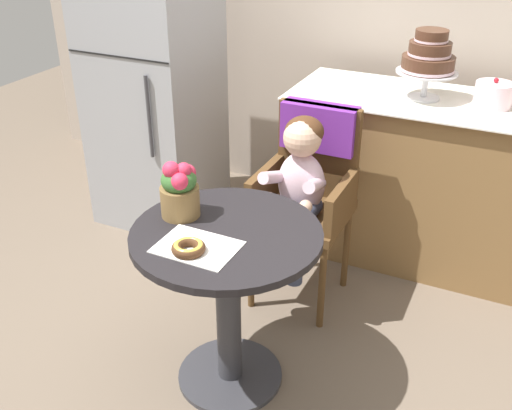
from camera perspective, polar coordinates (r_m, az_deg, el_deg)
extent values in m
plane|color=#6B5B4C|center=(2.66, -2.46, -15.96)|extent=(8.00, 8.00, 0.00)
cylinder|color=black|center=(2.22, -2.83, -2.88)|extent=(0.72, 0.72, 0.03)
cylinder|color=#333338|center=(2.43, -2.63, -10.15)|extent=(0.10, 0.10, 0.69)
cylinder|color=#333338|center=(2.65, -2.46, -15.81)|extent=(0.44, 0.44, 0.02)
cube|color=brown|center=(2.84, 4.36, -0.87)|extent=(0.42, 0.42, 0.04)
cube|color=brown|center=(2.88, 5.94, 5.18)|extent=(0.40, 0.04, 0.46)
cube|color=brown|center=(2.85, 0.89, 1.90)|extent=(0.04, 0.38, 0.18)
cube|color=brown|center=(2.73, 8.16, 0.34)|extent=(0.04, 0.38, 0.18)
cube|color=#6B2893|center=(2.84, 6.06, 7.40)|extent=(0.36, 0.11, 0.22)
cylinder|color=brown|center=(2.89, -0.48, -5.98)|extent=(0.03, 0.03, 0.45)
cylinder|color=brown|center=(2.78, 6.28, -7.76)|extent=(0.03, 0.03, 0.45)
cylinder|color=brown|center=(3.16, 2.37, -2.63)|extent=(0.03, 0.03, 0.45)
cylinder|color=brown|center=(3.06, 8.58, -4.10)|extent=(0.03, 0.03, 0.45)
ellipsoid|color=silver|center=(2.74, 4.34, 2.08)|extent=(0.22, 0.16, 0.30)
sphere|color=#E0B293|center=(2.64, 4.44, 6.40)|extent=(0.17, 0.17, 0.17)
ellipsoid|color=#4C2D19|center=(2.65, 4.62, 6.98)|extent=(0.17, 0.17, 0.14)
cylinder|color=silver|center=(2.68, 1.79, 2.67)|extent=(0.08, 0.23, 0.13)
sphere|color=#E0B293|center=(2.64, 1.28, 0.61)|extent=(0.06, 0.06, 0.06)
cylinder|color=silver|center=(2.61, 5.61, 1.88)|extent=(0.08, 0.23, 0.13)
sphere|color=#E0B293|center=(2.58, 4.74, -0.16)|extent=(0.06, 0.06, 0.06)
cylinder|color=#3F4760|center=(2.74, 2.57, -0.43)|extent=(0.09, 0.22, 0.09)
cylinder|color=#3F4760|center=(2.74, 1.59, -4.55)|extent=(0.08, 0.08, 0.26)
cylinder|color=#3F4760|center=(2.71, 4.71, -0.92)|extent=(0.09, 0.22, 0.09)
cylinder|color=#3F4760|center=(2.71, 3.72, -5.09)|extent=(0.08, 0.08, 0.26)
cube|color=white|center=(2.13, -5.61, -4.00)|extent=(0.29, 0.21, 0.00)
torus|color=#4C2D19|center=(2.09, -6.45, -4.10)|extent=(0.12, 0.12, 0.04)
torus|color=gold|center=(2.09, -6.46, -3.87)|extent=(0.11, 0.11, 0.02)
cylinder|color=brown|center=(2.31, -7.23, 0.36)|extent=(0.15, 0.15, 0.12)
ellipsoid|color=#38662D|center=(2.27, -7.36, 2.36)|extent=(0.13, 0.14, 0.10)
sphere|color=#D82D4C|center=(2.24, -6.89, 3.30)|extent=(0.06, 0.06, 0.06)
sphere|color=#D82D4C|center=(2.28, -6.52, 3.08)|extent=(0.06, 0.06, 0.06)
sphere|color=#D82D4C|center=(2.31, -7.13, 2.65)|extent=(0.06, 0.06, 0.06)
sphere|color=#D82D4C|center=(2.27, -7.92, 2.77)|extent=(0.06, 0.06, 0.06)
sphere|color=#D82D4C|center=(2.24, -8.08, 3.33)|extent=(0.07, 0.07, 0.07)
sphere|color=#D82D4C|center=(2.22, -7.23, 2.27)|extent=(0.07, 0.07, 0.07)
cube|color=olive|center=(3.30, 16.66, 1.97)|extent=(1.50, 0.56, 0.90)
cube|color=white|center=(3.14, 17.79, 9.27)|extent=(1.56, 0.62, 0.01)
cylinder|color=silver|center=(3.15, 15.63, 9.83)|extent=(0.16, 0.16, 0.01)
cylinder|color=silver|center=(3.13, 15.79, 10.96)|extent=(0.03, 0.03, 0.12)
cylinder|color=silver|center=(3.11, 15.94, 12.08)|extent=(0.30, 0.30, 0.01)
cylinder|color=#4C2D1E|center=(3.10, 16.05, 12.81)|extent=(0.26, 0.25, 0.08)
cylinder|color=silver|center=(3.11, 15.98, 12.35)|extent=(0.26, 0.26, 0.01)
cylinder|color=#4C2D1E|center=(3.08, 16.23, 14.08)|extent=(0.20, 0.20, 0.07)
cylinder|color=silver|center=(3.09, 16.17, 13.66)|extent=(0.21, 0.21, 0.01)
cylinder|color=#4C2D1E|center=(3.07, 16.39, 15.20)|extent=(0.16, 0.16, 0.06)
cylinder|color=silver|center=(3.07, 16.34, 14.84)|extent=(0.16, 0.16, 0.01)
cylinder|color=silver|center=(3.12, 21.66, 9.72)|extent=(0.18, 0.18, 0.12)
sphere|color=red|center=(3.10, 21.90, 10.95)|extent=(0.02, 0.02, 0.02)
cube|color=#9EA0A5|center=(3.53, -9.73, 11.54)|extent=(0.64, 0.60, 1.70)
cube|color=black|center=(3.25, -13.10, 13.60)|extent=(0.63, 0.01, 0.01)
cylinder|color=#3F3F44|center=(3.22, -10.15, 8.21)|extent=(0.02, 0.02, 0.45)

